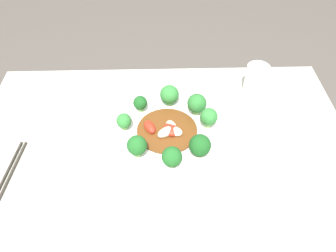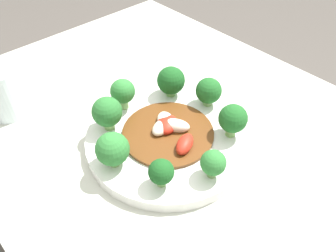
# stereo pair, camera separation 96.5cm
# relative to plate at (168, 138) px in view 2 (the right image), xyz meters

# --- Properties ---
(table) EXTENTS (1.05, 0.70, 0.76)m
(table) POSITION_rel_plate_xyz_m (0.01, 0.04, -0.39)
(table) COLOR #B7BCAD
(table) RESTS_ON ground_plane
(plate) EXTENTS (0.30, 0.30, 0.02)m
(plate) POSITION_rel_plate_xyz_m (0.00, 0.00, 0.00)
(plate) COLOR white
(plate) RESTS_ON table
(broccoli_northeast) EXTENTS (0.05, 0.05, 0.06)m
(broccoli_northeast) POSITION_rel_plate_xyz_m (0.08, 0.08, 0.05)
(broccoli_northeast) COLOR #7AAD5B
(broccoli_northeast) RESTS_ON plate
(broccoli_east) EXTENTS (0.04, 0.04, 0.05)m
(broccoli_east) POSITION_rel_plate_xyz_m (0.12, -0.01, 0.04)
(broccoli_east) COLOR #70A356
(broccoli_east) RESTS_ON plate
(broccoli_south) EXTENTS (0.06, 0.06, 0.06)m
(broccoli_south) POSITION_rel_plate_xyz_m (-0.01, -0.11, 0.05)
(broccoli_south) COLOR #7AAD5B
(broccoli_south) RESTS_ON plate
(broccoli_northwest) EXTENTS (0.06, 0.06, 0.06)m
(broccoli_northwest) POSITION_rel_plate_xyz_m (-0.08, 0.08, 0.05)
(broccoli_northwest) COLOR #70A356
(broccoli_northwest) RESTS_ON plate
(broccoli_southwest) EXTENTS (0.05, 0.05, 0.07)m
(broccoli_southwest) POSITION_rel_plate_xyz_m (-0.09, -0.07, 0.05)
(broccoli_southwest) COLOR #7AAD5B
(broccoli_southwest) RESTS_ON plate
(broccoli_southeast) EXTENTS (0.04, 0.04, 0.05)m
(broccoli_southeast) POSITION_rel_plate_xyz_m (0.07, -0.08, 0.04)
(broccoli_southeast) COLOR #7AAD5B
(broccoli_southeast) RESTS_ON plate
(broccoli_north) EXTENTS (0.05, 0.05, 0.06)m
(broccoli_north) POSITION_rel_plate_xyz_m (-0.01, 0.11, 0.04)
(broccoli_north) COLOR #89B76B
(broccoli_north) RESTS_ON plate
(broccoli_west) EXTENTS (0.05, 0.05, 0.06)m
(broccoli_west) POSITION_rel_plate_xyz_m (-0.11, -0.01, 0.05)
(broccoli_west) COLOR #89B76B
(broccoli_west) RESTS_ON plate
(stirfry_center) EXTENTS (0.17, 0.17, 0.03)m
(stirfry_center) POSITION_rel_plate_xyz_m (0.00, 0.00, 0.02)
(stirfry_center) COLOR #5B3314
(stirfry_center) RESTS_ON plate
(drinking_glass) EXTENTS (0.07, 0.07, 0.10)m
(drinking_glass) POSITION_rel_plate_xyz_m (-0.28, -0.18, 0.04)
(drinking_glass) COLOR silver
(drinking_glass) RESTS_ON table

